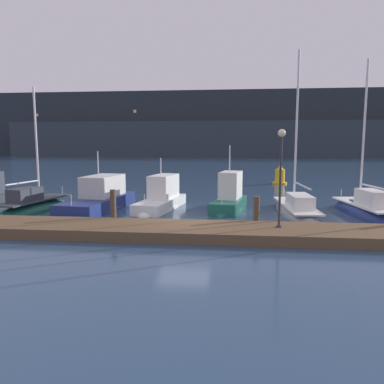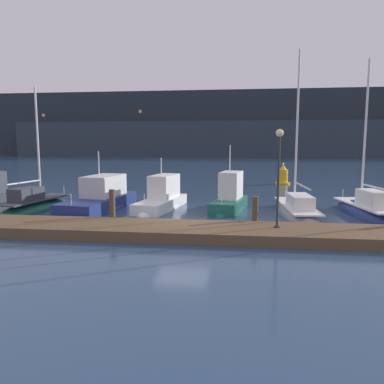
# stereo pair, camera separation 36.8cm
# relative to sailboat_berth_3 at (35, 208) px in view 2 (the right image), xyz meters

# --- Properties ---
(ground_plane) EXTENTS (400.00, 400.00, 0.00)m
(ground_plane) POSITION_rel_sailboat_berth_3_xyz_m (9.32, -3.14, -0.17)
(ground_plane) COLOR navy
(dock) EXTENTS (43.40, 2.80, 0.45)m
(dock) POSITION_rel_sailboat_berth_3_xyz_m (9.32, -4.88, 0.05)
(dock) COLOR brown
(dock) RESTS_ON ground
(mooring_pile_2) EXTENTS (0.28, 0.28, 1.76)m
(mooring_pile_2) POSITION_rel_sailboat_berth_3_xyz_m (5.90, -3.23, 0.71)
(mooring_pile_2) COLOR #4C3D2D
(mooring_pile_2) RESTS_ON ground
(mooring_pile_3) EXTENTS (0.28, 0.28, 1.54)m
(mooring_pile_3) POSITION_rel_sailboat_berth_3_xyz_m (12.74, -3.23, 0.60)
(mooring_pile_3) COLOR #4C3D2D
(mooring_pile_3) RESTS_ON ground
(sailboat_berth_3) EXTENTS (2.74, 6.15, 7.77)m
(sailboat_berth_3) POSITION_rel_sailboat_berth_3_xyz_m (0.00, 0.00, 0.00)
(sailboat_berth_3) COLOR #195647
(sailboat_berth_3) RESTS_ON ground
(motorboat_berth_4) EXTENTS (3.23, 7.32, 4.02)m
(motorboat_berth_4) POSITION_rel_sailboat_berth_3_xyz_m (3.64, 0.98, 0.20)
(motorboat_berth_4) COLOR navy
(motorboat_berth_4) RESTS_ON ground
(motorboat_berth_5) EXTENTS (2.73, 6.01, 3.66)m
(motorboat_berth_5) POSITION_rel_sailboat_berth_3_xyz_m (7.31, 1.64, 0.18)
(motorboat_berth_5) COLOR white
(motorboat_berth_5) RESTS_ON ground
(motorboat_berth_6) EXTENTS (2.46, 4.83, 4.30)m
(motorboat_berth_6) POSITION_rel_sailboat_berth_3_xyz_m (11.43, 1.61, 0.29)
(motorboat_berth_6) COLOR #195647
(motorboat_berth_6) RESTS_ON ground
(sailboat_berth_7) EXTENTS (2.25, 7.37, 9.73)m
(sailboat_berth_7) POSITION_rel_sailboat_berth_3_xyz_m (15.22, 0.84, -0.04)
(sailboat_berth_7) COLOR gray
(sailboat_berth_7) RESTS_ON ground
(sailboat_berth_8) EXTENTS (2.58, 6.68, 9.24)m
(sailboat_berth_8) POSITION_rel_sailboat_berth_3_xyz_m (18.95, 0.91, -0.02)
(sailboat_berth_8) COLOR navy
(sailboat_berth_8) RESTS_ON ground
(channel_buoy) EXTENTS (1.41, 1.41, 2.03)m
(channel_buoy) POSITION_rel_sailboat_berth_3_xyz_m (16.17, 16.41, 0.59)
(channel_buoy) COLOR gold
(channel_buoy) RESTS_ON ground
(dock_lamppost) EXTENTS (0.32, 0.32, 4.11)m
(dock_lamppost) POSITION_rel_sailboat_berth_3_xyz_m (13.60, -4.68, 3.02)
(dock_lamppost) COLOR #2D2D33
(dock_lamppost) RESTS_ON dock
(hillside_backdrop) EXTENTS (240.00, 23.00, 18.26)m
(hillside_backdrop) POSITION_rel_sailboat_berth_3_xyz_m (11.45, 90.60, 8.25)
(hillside_backdrop) COLOR #232B33
(hillside_backdrop) RESTS_ON ground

